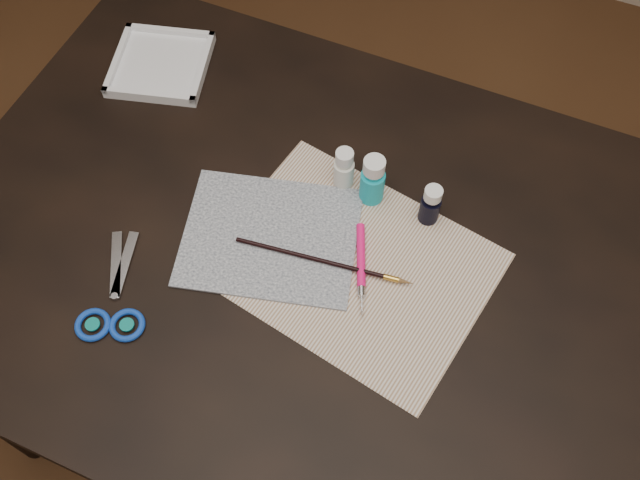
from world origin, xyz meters
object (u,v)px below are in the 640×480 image
at_px(paint_bottle_navy, 431,205).
at_px(paint_bottle_cyan, 373,180).
at_px(paper, 353,264).
at_px(scissors, 111,285).
at_px(canvas, 270,237).
at_px(palette_tray, 160,64).
at_px(paint_bottle_white, 344,168).

bearing_deg(paint_bottle_navy, paint_bottle_cyan, 178.88).
xyz_separation_m(paper, scissors, (-0.34, -0.19, 0.00)).
height_order(paper, canvas, canvas).
bearing_deg(scissors, paint_bottle_navy, -82.16).
bearing_deg(paper, palette_tray, 153.36).
distance_m(canvas, palette_tray, 0.44).
bearing_deg(paper, paint_bottle_navy, 58.42).
xyz_separation_m(paper, palette_tray, (-0.50, 0.25, 0.01)).
xyz_separation_m(paint_bottle_navy, scissors, (-0.42, -0.32, -0.04)).
bearing_deg(paint_bottle_navy, paper, -121.58).
xyz_separation_m(paint_bottle_cyan, paint_bottle_navy, (0.10, -0.00, -0.01)).
xyz_separation_m(paper, canvas, (-0.14, -0.01, 0.00)).
bearing_deg(paint_bottle_white, scissors, -128.10).
distance_m(paint_bottle_cyan, palette_tray, 0.49).
distance_m(paper, palette_tray, 0.56).
relative_size(canvas, palette_tray, 1.61).
bearing_deg(scissors, paint_bottle_white, -67.91).
bearing_deg(canvas, paper, 3.26).
bearing_deg(canvas, palette_tray, 143.87).
relative_size(paint_bottle_white, palette_tray, 0.48).
relative_size(paint_bottle_white, scissors, 0.39).
xyz_separation_m(paper, paint_bottle_navy, (0.08, 0.13, 0.04)).
relative_size(canvas, paint_bottle_navy, 3.46).
height_order(paint_bottle_white, scissors, paint_bottle_white).
height_order(paper, palette_tray, palette_tray).
xyz_separation_m(paint_bottle_white, scissors, (-0.26, -0.33, -0.04)).
bearing_deg(paper, paint_bottle_cyan, 99.18).
distance_m(paint_bottle_cyan, scissors, 0.45).
bearing_deg(paint_bottle_cyan, paint_bottle_navy, -1.12).
height_order(canvas, scissors, scissors).
distance_m(paint_bottle_white, scissors, 0.42).
xyz_separation_m(paint_bottle_navy, palette_tray, (-0.58, 0.12, -0.03)).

